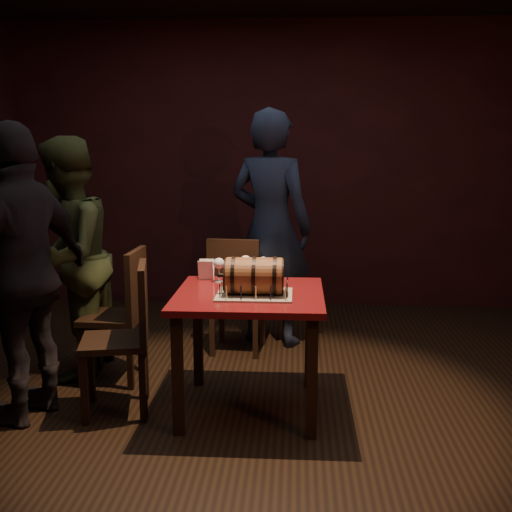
# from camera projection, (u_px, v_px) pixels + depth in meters

# --- Properties ---
(room_shell) EXTENTS (5.04, 5.04, 2.80)m
(room_shell) POSITION_uv_depth(u_px,v_px,m) (243.00, 185.00, 3.89)
(room_shell) COLOR black
(room_shell) RESTS_ON ground
(pub_table) EXTENTS (0.90, 0.90, 0.75)m
(pub_table) POSITION_uv_depth(u_px,v_px,m) (249.00, 310.00, 3.93)
(pub_table) COLOR #530D12
(pub_table) RESTS_ON ground
(cake_board) EXTENTS (0.45, 0.35, 0.01)m
(cake_board) POSITION_uv_depth(u_px,v_px,m) (254.00, 295.00, 3.83)
(cake_board) COLOR gray
(cake_board) RESTS_ON pub_table
(barrel_cake) EXTENTS (0.40, 0.24, 0.24)m
(barrel_cake) POSITION_uv_depth(u_px,v_px,m) (254.00, 276.00, 3.81)
(barrel_cake) COLOR brown
(barrel_cake) RESTS_ON cake_board
(birthday_candles) EXTENTS (0.40, 0.30, 0.09)m
(birthday_candles) POSITION_uv_depth(u_px,v_px,m) (254.00, 287.00, 3.82)
(birthday_candles) COLOR #EFE78E
(birthday_candles) RESTS_ON cake_board
(wine_glass_left) EXTENTS (0.07, 0.07, 0.16)m
(wine_glass_left) POSITION_uv_depth(u_px,v_px,m) (219.00, 264.00, 4.17)
(wine_glass_left) COLOR silver
(wine_glass_left) RESTS_ON pub_table
(wine_glass_mid) EXTENTS (0.07, 0.07, 0.16)m
(wine_glass_mid) POSITION_uv_depth(u_px,v_px,m) (246.00, 262.00, 4.26)
(wine_glass_mid) COLOR silver
(wine_glass_mid) RESTS_ON pub_table
(wine_glass_right) EXTENTS (0.07, 0.07, 0.16)m
(wine_glass_right) POSITION_uv_depth(u_px,v_px,m) (263.00, 263.00, 4.21)
(wine_glass_right) COLOR silver
(wine_glass_right) RESTS_ON pub_table
(pint_of_ale) EXTENTS (0.07, 0.07, 0.15)m
(pint_of_ale) POSITION_uv_depth(u_px,v_px,m) (235.00, 274.00, 4.09)
(pint_of_ale) COLOR silver
(pint_of_ale) RESTS_ON pub_table
(menu_card) EXTENTS (0.10, 0.05, 0.13)m
(menu_card) POSITION_uv_depth(u_px,v_px,m) (206.00, 270.00, 4.25)
(menu_card) COLOR white
(menu_card) RESTS_ON pub_table
(chair_back) EXTENTS (0.44, 0.44, 0.93)m
(chair_back) POSITION_uv_depth(u_px,v_px,m) (236.00, 289.00, 4.97)
(chair_back) COLOR black
(chair_back) RESTS_ON ground
(chair_left_rear) EXTENTS (0.42, 0.42, 0.93)m
(chair_left_rear) POSITION_uv_depth(u_px,v_px,m) (123.00, 308.00, 4.43)
(chair_left_rear) COLOR black
(chair_left_rear) RESTS_ON ground
(chair_left_front) EXTENTS (0.47, 0.47, 0.93)m
(chair_left_front) POSITION_uv_depth(u_px,v_px,m) (127.00, 330.00, 3.92)
(chair_left_front) COLOR black
(chair_left_front) RESTS_ON ground
(person_back) EXTENTS (0.82, 0.69, 1.91)m
(person_back) POSITION_uv_depth(u_px,v_px,m) (271.00, 228.00, 5.20)
(person_back) COLOR #181F31
(person_back) RESTS_ON ground
(person_left_rear) EXTENTS (0.69, 0.86, 1.69)m
(person_left_rear) POSITION_uv_depth(u_px,v_px,m) (67.00, 258.00, 4.49)
(person_left_rear) COLOR #394120
(person_left_rear) RESTS_ON ground
(person_left_front) EXTENTS (0.75, 1.13, 1.78)m
(person_left_front) POSITION_uv_depth(u_px,v_px,m) (23.00, 274.00, 3.78)
(person_left_front) COLOR black
(person_left_front) RESTS_ON ground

